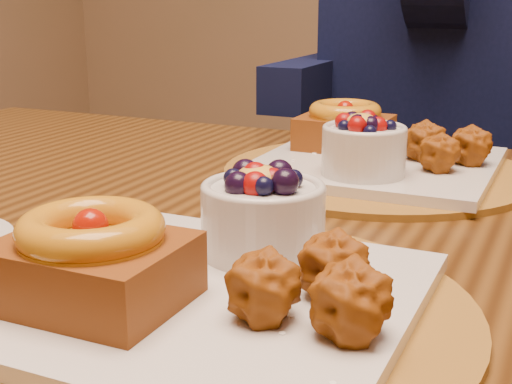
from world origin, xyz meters
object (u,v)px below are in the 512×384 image
dining_table (314,299)px  place_setting_near (208,274)px  diner (449,10)px  chair_far (415,198)px  place_setting_far (373,154)px

dining_table → place_setting_near: 0.24m
diner → chair_far: bearing=140.6°
place_setting_far → diner: bearing=91.7°
place_setting_far → place_setting_near: bearing=-90.0°
place_setting_far → diner: diner is taller
place_setting_near → chair_far: size_ratio=0.39×
dining_table → diner: 0.81m
dining_table → diner: diner is taller
dining_table → diner: (-0.02, 0.76, 0.26)m
place_setting_near → chair_far: 1.11m
dining_table → chair_far: size_ratio=1.63×
chair_far → place_setting_near: bearing=-98.0°
chair_far → diner: diner is taller
place_setting_far → chair_far: (-0.08, 0.66, -0.24)m
dining_table → chair_far: chair_far is taller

